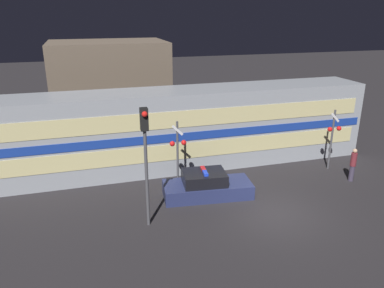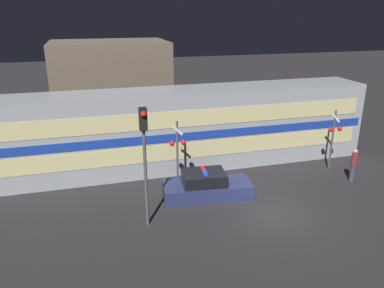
# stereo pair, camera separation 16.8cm
# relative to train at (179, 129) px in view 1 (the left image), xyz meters

# --- Properties ---
(ground_plane) EXTENTS (120.00, 120.00, 0.00)m
(ground_plane) POSITION_rel_train_xyz_m (2.70, -6.61, -2.25)
(ground_plane) COLOR #262326
(train) EXTENTS (22.31, 2.92, 4.51)m
(train) POSITION_rel_train_xyz_m (0.00, 0.00, 0.00)
(train) COLOR #999EA5
(train) RESTS_ON ground_plane
(police_car) EXTENTS (4.45, 2.18, 1.41)m
(police_car) POSITION_rel_train_xyz_m (0.32, -4.13, -1.73)
(police_car) COLOR navy
(police_car) RESTS_ON ground_plane
(pedestrian) EXTENTS (0.31, 0.31, 1.83)m
(pedestrian) POSITION_rel_train_xyz_m (8.33, -4.64, -1.31)
(pedestrian) COLOR #3F384C
(pedestrian) RESTS_ON ground_plane
(crossing_signal_near) EXTENTS (0.85, 0.32, 3.50)m
(crossing_signal_near) POSITION_rel_train_xyz_m (8.14, -2.96, -0.15)
(crossing_signal_near) COLOR #4C4C51
(crossing_signal_near) RESTS_ON ground_plane
(crossing_signal_far) EXTENTS (0.85, 0.32, 3.58)m
(crossing_signal_far) POSITION_rel_train_xyz_m (-0.81, -2.95, -0.11)
(crossing_signal_far) COLOR #4C4C51
(crossing_signal_far) RESTS_ON ground_plane
(traffic_light_corner) EXTENTS (0.30, 0.46, 5.12)m
(traffic_light_corner) POSITION_rel_train_xyz_m (-2.88, -5.94, 1.30)
(traffic_light_corner) COLOR #4C4C51
(traffic_light_corner) RESTS_ON ground_plane
(building_left) EXTENTS (8.30, 5.68, 6.57)m
(building_left) POSITION_rel_train_xyz_m (-3.08, 8.63, 1.03)
(building_left) COLOR brown
(building_left) RESTS_ON ground_plane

